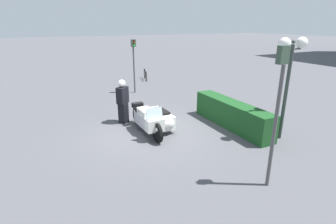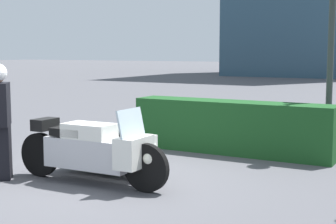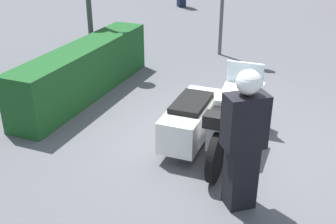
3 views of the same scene
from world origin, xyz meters
The scene contains 4 objects.
ground_plane centered at (0.00, 0.00, 0.00)m, with size 160.00×160.00×0.00m, color #4C4C51.
police_motorcycle centered at (0.07, 0.09, 0.48)m, with size 2.66×1.22×1.17m.
officer_rider centered at (-1.35, -0.68, 0.95)m, with size 0.54×0.57×1.79m.
hedge_bush_curbside centered at (0.98, 3.01, 0.51)m, with size 3.98×0.71×1.01m, color #19471E.
Camera 3 is at (-5.68, -1.49, 3.34)m, focal length 45.00 mm.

